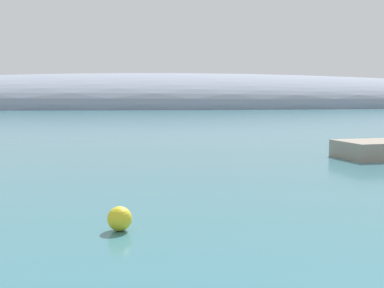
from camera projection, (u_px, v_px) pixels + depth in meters
name	position (u px, v px, depth m)	size (l,w,h in m)	color
distant_ridge	(173.00, 107.00, 197.70)	(332.99, 82.61, 25.38)	gray
mooring_buoy_yellow	(120.00, 219.00, 18.41)	(0.89, 0.89, 0.89)	yellow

